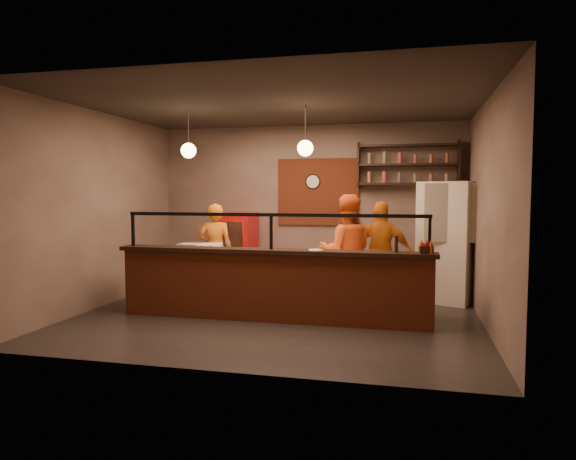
% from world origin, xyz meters
% --- Properties ---
extents(floor, '(6.00, 6.00, 0.00)m').
position_xyz_m(floor, '(0.00, 0.00, 0.00)').
color(floor, black).
rests_on(floor, ground).
extents(ceiling, '(6.00, 6.00, 0.00)m').
position_xyz_m(ceiling, '(0.00, 0.00, 3.20)').
color(ceiling, '#332D27').
rests_on(ceiling, wall_back).
extents(wall_back, '(6.00, 0.00, 6.00)m').
position_xyz_m(wall_back, '(0.00, 2.50, 1.60)').
color(wall_back, '#7D6A5C').
rests_on(wall_back, floor).
extents(wall_left, '(0.00, 5.00, 5.00)m').
position_xyz_m(wall_left, '(-3.00, 0.00, 1.60)').
color(wall_left, '#7D6A5C').
rests_on(wall_left, floor).
extents(wall_right, '(0.00, 5.00, 5.00)m').
position_xyz_m(wall_right, '(3.00, 0.00, 1.60)').
color(wall_right, '#7D6A5C').
rests_on(wall_right, floor).
extents(wall_front, '(6.00, 0.00, 6.00)m').
position_xyz_m(wall_front, '(0.00, -2.50, 1.60)').
color(wall_front, '#7D6A5C').
rests_on(wall_front, floor).
extents(brick_patch, '(1.60, 0.04, 1.30)m').
position_xyz_m(brick_patch, '(0.20, 2.47, 1.90)').
color(brick_patch, brown).
rests_on(brick_patch, wall_back).
extents(service_counter, '(4.60, 0.25, 1.00)m').
position_xyz_m(service_counter, '(0.00, -0.30, 0.50)').
color(service_counter, brown).
rests_on(service_counter, floor).
extents(counter_ledge, '(4.70, 0.37, 0.06)m').
position_xyz_m(counter_ledge, '(0.00, -0.30, 1.03)').
color(counter_ledge, black).
rests_on(counter_ledge, service_counter).
extents(worktop_cabinet, '(4.60, 0.75, 0.85)m').
position_xyz_m(worktop_cabinet, '(0.00, 0.20, 0.42)').
color(worktop_cabinet, gray).
rests_on(worktop_cabinet, floor).
extents(worktop, '(4.60, 0.75, 0.05)m').
position_xyz_m(worktop, '(0.00, 0.20, 0.88)').
color(worktop, silver).
rests_on(worktop, worktop_cabinet).
extents(sneeze_guard, '(4.50, 0.05, 0.52)m').
position_xyz_m(sneeze_guard, '(0.00, -0.30, 1.37)').
color(sneeze_guard, white).
rests_on(sneeze_guard, counter_ledge).
extents(wall_shelving, '(1.84, 0.28, 0.85)m').
position_xyz_m(wall_shelving, '(1.90, 2.32, 2.40)').
color(wall_shelving, black).
rests_on(wall_shelving, wall_back).
extents(wall_clock, '(0.30, 0.04, 0.30)m').
position_xyz_m(wall_clock, '(0.10, 2.46, 2.10)').
color(wall_clock, black).
rests_on(wall_clock, wall_back).
extents(pendant_left, '(0.24, 0.24, 0.77)m').
position_xyz_m(pendant_left, '(-1.50, 0.20, 2.55)').
color(pendant_left, black).
rests_on(pendant_left, ceiling).
extents(pendant_right, '(0.24, 0.24, 0.77)m').
position_xyz_m(pendant_right, '(0.40, 0.20, 2.55)').
color(pendant_right, black).
rests_on(pendant_right, ceiling).
extents(cook_left, '(0.68, 0.50, 1.69)m').
position_xyz_m(cook_left, '(-1.45, 1.21, 0.85)').
color(cook_left, orange).
rests_on(cook_left, floor).
extents(cook_mid, '(1.03, 0.88, 1.85)m').
position_xyz_m(cook_mid, '(0.96, 0.83, 0.93)').
color(cook_mid, '#DA5114').
rests_on(cook_mid, floor).
extents(cook_right, '(1.05, 0.50, 1.74)m').
position_xyz_m(cook_right, '(1.51, 1.17, 0.87)').
color(cook_right, '#CD6913').
rests_on(cook_right, floor).
extents(fridge, '(1.10, 1.07, 2.07)m').
position_xyz_m(fridge, '(2.60, 1.73, 1.03)').
color(fridge, beige).
rests_on(fridge, floor).
extents(red_cooler, '(0.68, 0.63, 1.49)m').
position_xyz_m(red_cooler, '(-1.34, 2.15, 0.75)').
color(red_cooler, '#B50C0C').
rests_on(red_cooler, floor).
extents(pizza_dough, '(0.69, 0.69, 0.01)m').
position_xyz_m(pizza_dough, '(0.89, 0.18, 0.91)').
color(pizza_dough, silver).
rests_on(pizza_dough, worktop).
extents(prep_tub_a, '(0.32, 0.26, 0.15)m').
position_xyz_m(prep_tub_a, '(-1.19, 0.23, 0.97)').
color(prep_tub_a, silver).
rests_on(prep_tub_a, worktop).
extents(prep_tub_b, '(0.38, 0.34, 0.16)m').
position_xyz_m(prep_tub_b, '(-1.18, 0.38, 0.98)').
color(prep_tub_b, silver).
rests_on(prep_tub_b, worktop).
extents(prep_tub_c, '(0.35, 0.28, 0.17)m').
position_xyz_m(prep_tub_c, '(-1.45, 0.09, 0.99)').
color(prep_tub_c, silver).
rests_on(prep_tub_c, worktop).
extents(rolling_pin, '(0.36, 0.13, 0.06)m').
position_xyz_m(rolling_pin, '(-0.45, 0.29, 0.93)').
color(rolling_pin, gold).
rests_on(rolling_pin, worktop).
extents(condiment_caddy, '(0.20, 0.16, 0.10)m').
position_xyz_m(condiment_caddy, '(2.18, -0.33, 1.11)').
color(condiment_caddy, black).
rests_on(condiment_caddy, counter_ledge).
extents(pepper_mill, '(0.07, 0.07, 0.23)m').
position_xyz_m(pepper_mill, '(1.78, -0.30, 1.17)').
color(pepper_mill, black).
rests_on(pepper_mill, counter_ledge).
extents(small_plate, '(0.27, 0.27, 0.01)m').
position_xyz_m(small_plate, '(0.66, -0.33, 1.07)').
color(small_plate, white).
rests_on(small_plate, counter_ledge).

